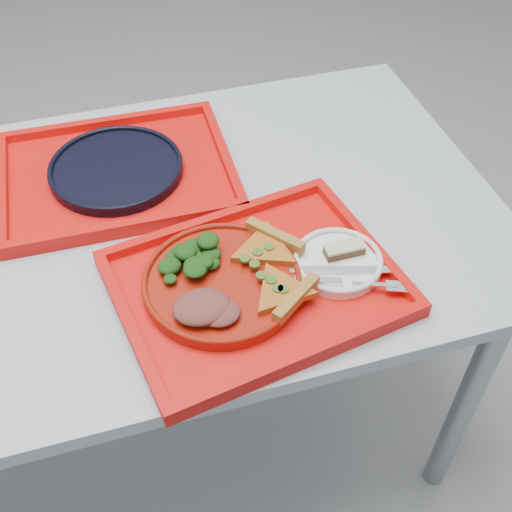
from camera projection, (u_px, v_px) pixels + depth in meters
name	position (u px, v px, depth m)	size (l,w,h in m)	color
ground	(131.00, 439.00, 1.70)	(10.00, 10.00, 0.00)	#92949A
table	(80.00, 266.00, 1.21)	(1.60, 0.80, 0.75)	#979EA9
tray_main	(256.00, 287.00, 1.07)	(0.45, 0.35, 0.01)	red
tray_far	(117.00, 175.00, 1.27)	(0.45, 0.35, 0.01)	red
dinner_plate	(222.00, 284.00, 1.05)	(0.26, 0.26, 0.02)	#98180A
side_plate	(338.00, 263.00, 1.09)	(0.15, 0.15, 0.01)	white
navy_plate	(116.00, 170.00, 1.26)	(0.26, 0.26, 0.02)	black
pizza_slice_a	(281.00, 289.00, 1.02)	(0.12, 0.10, 0.02)	#C38A20
pizza_slice_b	(265.00, 247.00, 1.08)	(0.13, 0.11, 0.02)	#C38A20
salad_heap	(189.00, 255.00, 1.05)	(0.09, 0.08, 0.04)	black
meat_portion	(202.00, 307.00, 0.99)	(0.09, 0.07, 0.03)	brown
dessert_bar	(344.00, 250.00, 1.09)	(0.07, 0.03, 0.02)	#4A2E18
knife	(345.00, 269.00, 1.06)	(0.18, 0.02, 0.01)	silver
fork	(351.00, 283.00, 1.04)	(0.18, 0.02, 0.01)	silver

